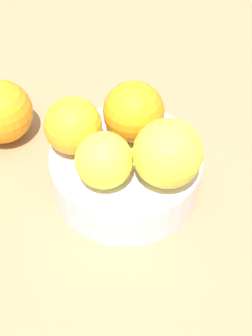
# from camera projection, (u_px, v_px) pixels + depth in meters

# --- Properties ---
(ground_plane) EXTENTS (1.10, 1.10, 0.02)m
(ground_plane) POSITION_uv_depth(u_px,v_px,m) (126.00, 191.00, 0.56)
(ground_plane) COLOR #997551
(fruit_bowl) EXTENTS (0.17, 0.17, 0.05)m
(fruit_bowl) POSITION_uv_depth(u_px,v_px,m) (126.00, 172.00, 0.54)
(fruit_bowl) COLOR silver
(fruit_bowl) RESTS_ON ground_plane
(orange_in_bowl_0) EXTENTS (0.06, 0.06, 0.06)m
(orange_in_bowl_0) POSITION_uv_depth(u_px,v_px,m) (104.00, 160.00, 0.47)
(orange_in_bowl_0) COLOR yellow
(orange_in_bowl_0) RESTS_ON fruit_bowl
(orange_in_bowl_1) EXTENTS (0.07, 0.07, 0.07)m
(orange_in_bowl_1) POSITION_uv_depth(u_px,v_px,m) (133.00, 112.00, 0.51)
(orange_in_bowl_1) COLOR orange
(orange_in_bowl_1) RESTS_ON fruit_bowl
(orange_in_bowl_2) EXTENTS (0.07, 0.07, 0.07)m
(orange_in_bowl_2) POSITION_uv_depth(u_px,v_px,m) (168.00, 154.00, 0.47)
(orange_in_bowl_2) COLOR yellow
(orange_in_bowl_2) RESTS_ON fruit_bowl
(orange_in_bowl_3) EXTENTS (0.06, 0.06, 0.06)m
(orange_in_bowl_3) POSITION_uv_depth(u_px,v_px,m) (74.00, 124.00, 0.51)
(orange_in_bowl_3) COLOR #F9A823
(orange_in_bowl_3) RESTS_ON fruit_bowl
(orange_loose_0) EXTENTS (0.08, 0.08, 0.08)m
(orange_loose_0) POSITION_uv_depth(u_px,v_px,m) (1.00, 112.00, 0.58)
(orange_loose_0) COLOR orange
(orange_loose_0) RESTS_ON ground_plane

